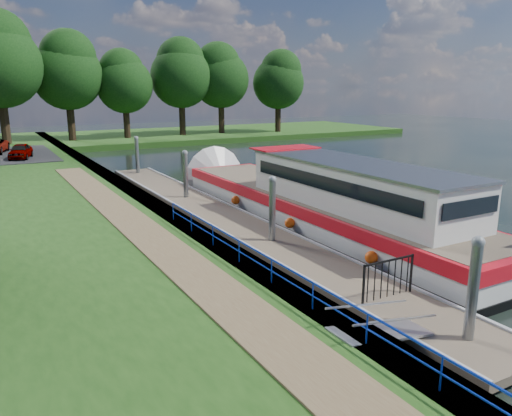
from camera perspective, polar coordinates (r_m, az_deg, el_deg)
ground at (r=13.72m, az=21.19°, el=-14.33°), size 160.00×160.00×0.00m
bank_edge at (r=24.25m, az=-11.39°, el=-0.52°), size 1.10×90.00×0.78m
far_bank at (r=63.54m, az=-9.43°, el=8.16°), size 60.00×18.00×0.60m
footpath at (r=17.19m, az=-9.96°, el=-4.94°), size 1.60×40.00×0.05m
blue_fence at (r=13.46m, az=4.01°, el=-7.78°), size 0.04×18.04×0.72m
pontoon at (r=23.41m, az=-3.89°, el=-1.31°), size 2.50×30.00×0.56m
mooring_piles at (r=23.15m, az=-3.93°, el=1.31°), size 0.30×27.30×3.55m
gangway at (r=12.49m, az=14.04°, el=-13.43°), size 2.58×1.00×0.92m
gate_panel at (r=14.58m, az=14.91°, el=-7.19°), size 1.85×0.05×1.15m
barge at (r=23.23m, az=6.35°, el=0.82°), size 4.36×21.15×4.78m
horizon_trees at (r=56.71m, az=-21.95°, el=14.48°), size 54.38×10.03×12.87m
car_a at (r=42.76m, az=-25.32°, el=5.92°), size 2.23×3.62×1.15m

